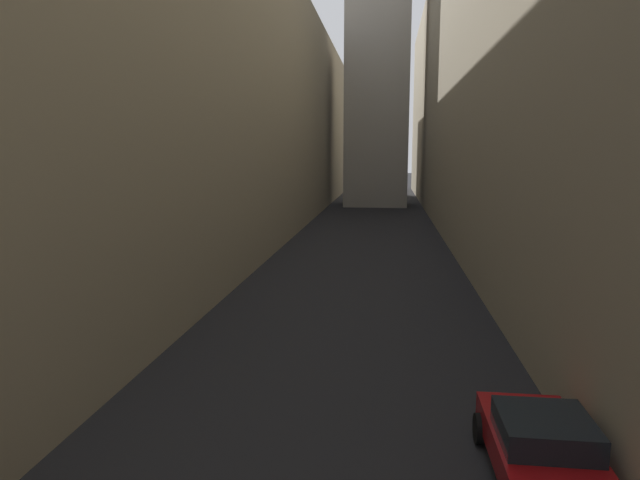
# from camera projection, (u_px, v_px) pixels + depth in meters

# --- Properties ---
(ground_plane) EXTENTS (264.00, 264.00, 0.00)m
(ground_plane) POSITION_uv_depth(u_px,v_px,m) (368.00, 236.00, 41.10)
(ground_plane) COLOR black
(building_block_left) EXTENTS (12.45, 108.00, 19.28)m
(building_block_left) POSITION_uv_depth(u_px,v_px,m) (220.00, 108.00, 42.96)
(building_block_left) COLOR gray
(building_block_left) RESTS_ON ground
(building_block_right) EXTENTS (14.05, 108.00, 24.15)m
(building_block_right) POSITION_uv_depth(u_px,v_px,m) (544.00, 71.00, 39.65)
(building_block_right) COLOR gray
(building_block_right) RESTS_ON ground
(parked_car_right_third) EXTENTS (2.02, 3.94, 1.40)m
(parked_car_right_third) POSITION_uv_depth(u_px,v_px,m) (542.00, 448.00, 10.30)
(parked_car_right_third) COLOR maroon
(parked_car_right_third) RESTS_ON ground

